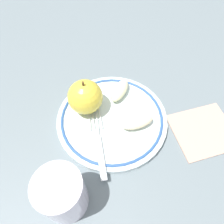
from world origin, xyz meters
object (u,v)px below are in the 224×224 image
plate (112,119)px  apple_slice_back (120,90)px  napkin_folded (204,130)px  drinking_glass (62,194)px  apple_slice_front (137,122)px  fork (98,142)px  apple_red_whole (85,97)px

plate → apple_slice_back: size_ratio=3.52×
apple_slice_back → napkin_folded: apple_slice_back is taller
plate → drinking_glass: (-0.15, 0.11, 0.04)m
apple_slice_front → fork: size_ratio=0.41×
drinking_glass → apple_slice_back: bearing=-34.5°
plate → apple_red_whole: size_ratio=2.88×
plate → napkin_folded: 0.20m
apple_red_whole → plate: bearing=-127.3°
apple_slice_front → napkin_folded: apple_slice_front is taller
plate → fork: fork is taller
apple_slice_front → plate: bearing=-38.0°
plate → apple_red_whole: 0.08m
drinking_glass → plate: bearing=-37.3°
napkin_folded → drinking_glass: bearing=105.3°
apple_slice_front → apple_slice_back: same height
apple_slice_back → drinking_glass: size_ratio=0.68×
drinking_glass → apple_slice_front: bearing=-53.4°
apple_slice_front → fork: 0.09m
plate → apple_slice_front: 0.06m
apple_slice_front → apple_slice_back: 0.09m
apple_red_whole → apple_slice_front: bearing=-124.7°
napkin_folded → fork: bearing=86.9°
apple_red_whole → drinking_glass: 0.20m
fork → drinking_glass: bearing=144.2°
napkin_folded → apple_red_whole: bearing=66.4°
apple_slice_front → napkin_folded: size_ratio=0.53×
apple_slice_back → plate: bearing=-168.7°
napkin_folded → apple_slice_front: bearing=75.3°
apple_slice_back → napkin_folded: 0.20m
plate → apple_slice_front: (-0.03, -0.05, 0.02)m
apple_slice_back → napkin_folded: (-0.13, -0.16, -0.02)m
apple_slice_front → napkin_folded: (-0.04, -0.14, -0.02)m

